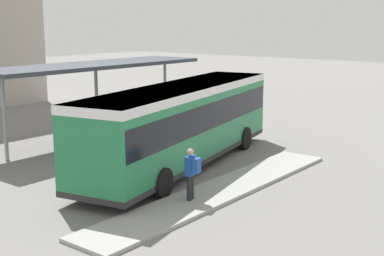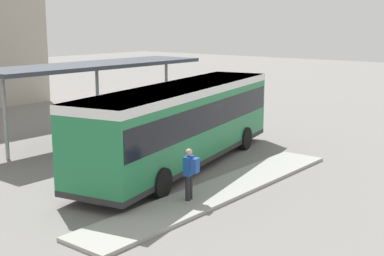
{
  "view_description": "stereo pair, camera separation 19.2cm",
  "coord_description": "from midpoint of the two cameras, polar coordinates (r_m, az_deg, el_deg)",
  "views": [
    {
      "loc": [
        -16.06,
        -13.17,
        5.71
      ],
      "look_at": [
        0.61,
        0.0,
        1.46
      ],
      "focal_mm": 50.0,
      "sensor_mm": 36.0,
      "label": 1
    },
    {
      "loc": [
        -15.94,
        -13.32,
        5.71
      ],
      "look_at": [
        0.61,
        0.0,
        1.46
      ],
      "focal_mm": 50.0,
      "sensor_mm": 36.0,
      "label": 2
    }
  ],
  "objects": [
    {
      "name": "bicycle_yellow",
      "position": [
        30.26,
        4.35,
        1.04
      ],
      "size": [
        0.48,
        1.53,
        0.66
      ],
      "rotation": [
        0.0,
        0.0,
        1.53
      ],
      "color": "black",
      "rests_on": "ground_plane"
    },
    {
      "name": "curb_island",
      "position": [
        18.31,
        3.27,
        -6.68
      ],
      "size": [
        12.16,
        1.8,
        0.12
      ],
      "color": "#9E9E99",
      "rests_on": "ground_plane"
    },
    {
      "name": "ground_plane",
      "position": [
        21.54,
        -0.77,
        -4.06
      ],
      "size": [
        120.0,
        120.0,
        0.0
      ],
      "primitive_type": "plane",
      "color": "slate"
    },
    {
      "name": "potted_planter_far_side",
      "position": [
        27.83,
        1.15,
        1.04
      ],
      "size": [
        0.89,
        0.89,
        1.43
      ],
      "color": "slate",
      "rests_on": "ground_plane"
    },
    {
      "name": "potted_planter_near_shelter",
      "position": [
        24.17,
        -6.57,
        -0.76
      ],
      "size": [
        0.97,
        0.97,
        1.34
      ],
      "color": "slate",
      "rests_on": "ground_plane"
    },
    {
      "name": "bicycle_blue",
      "position": [
        30.17,
        5.84,
        1.06
      ],
      "size": [
        0.48,
        1.7,
        0.74
      ],
      "rotation": [
        0.0,
        0.0,
        1.7
      ],
      "color": "black",
      "rests_on": "ground_plane"
    },
    {
      "name": "station_shelter",
      "position": [
        26.25,
        -9.95,
        6.48
      ],
      "size": [
        11.88,
        3.19,
        3.74
      ],
      "color": "#383D47",
      "rests_on": "ground_plane"
    },
    {
      "name": "pedestrian_waiting",
      "position": [
        16.9,
        0.13,
        -4.59
      ],
      "size": [
        0.45,
        0.49,
        1.67
      ],
      "rotation": [
        0.0,
        0.0,
        1.81
      ],
      "color": "#232328",
      "rests_on": "curb_island"
    },
    {
      "name": "city_bus",
      "position": [
        21.13,
        -0.77,
        0.9
      ],
      "size": [
        12.52,
        5.05,
        3.24
      ],
      "rotation": [
        0.0,
        0.0,
        0.21
      ],
      "color": "#237A47",
      "rests_on": "ground_plane"
    }
  ]
}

